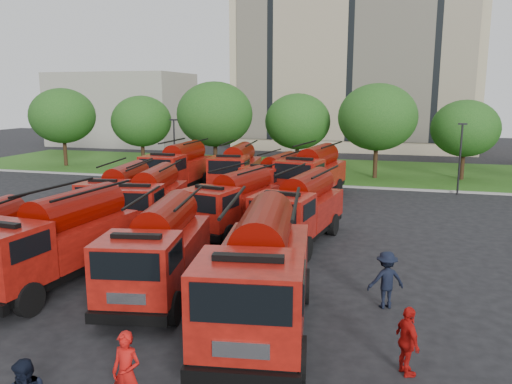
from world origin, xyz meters
The scene contains 28 objects.
ground centered at (0.00, 0.00, 0.00)m, with size 140.00×140.00×0.00m, color black.
lawn centered at (0.00, 26.00, 0.06)m, with size 70.00×16.00×0.12m, color #275015.
curb centered at (0.00, 17.90, 0.07)m, with size 70.00×0.30×0.14m, color gray.
apartment_building centered at (2.00, 47.94, 12.50)m, with size 30.00×14.18×25.00m.
side_building centered at (-30.00, 44.00, 5.00)m, with size 18.00×12.00×10.00m, color gray.
tree_0 centered at (-24.00, 22.00, 5.02)m, with size 6.30×6.30×7.70m.
tree_1 centered at (-16.00, 23.00, 4.55)m, with size 5.71×5.71×6.98m.
tree_2 centered at (-8.00, 21.50, 5.35)m, with size 6.72×6.72×8.22m.
tree_3 centered at (-1.00, 24.00, 4.68)m, with size 5.88×5.88×7.19m.
tree_4 centered at (6.00, 22.50, 5.22)m, with size 6.55×6.55×8.01m.
tree_5 centered at (13.00, 23.50, 4.35)m, with size 5.46×5.46×6.68m.
lamp_post_0 centered at (-10.00, 17.20, 2.90)m, with size 0.60×0.25×5.11m.
lamp_post_1 centered at (12.00, 17.20, 2.90)m, with size 0.60×0.25×5.11m.
fire_truck_1 centered at (-4.74, -5.11, 1.70)m, with size 3.26×7.64×3.38m.
fire_truck_2 centered at (-0.59, -4.91, 1.62)m, with size 3.62×7.40×3.22m.
fire_truck_3 centered at (3.64, -6.70, 1.83)m, with size 3.88×8.29×3.63m.
fire_truck_4 centered at (-7.47, 4.23, 1.56)m, with size 3.29×7.07×3.10m.
fire_truck_5 centered at (-5.05, 3.15, 1.60)m, with size 3.48×7.27×3.18m.
fire_truck_6 centered at (-0.57, 3.74, 1.57)m, with size 3.74×7.21×3.13m.
fire_truck_7 centered at (3.16, 2.62, 1.66)m, with size 3.55×7.53×3.29m.
fire_truck_8 centered at (-7.85, 13.10, 1.77)m, with size 2.88×7.76×3.53m.
fire_truck_9 centered at (-3.68, 14.08, 1.72)m, with size 3.30×7.71×3.41m.
fire_truck_10 centered at (-0.25, 11.90, 1.54)m, with size 3.36×7.00×3.06m.
fire_truck_11 centered at (2.15, 12.81, 1.81)m, with size 3.96×8.23×3.59m.
firefighter_2 centered at (7.93, -8.26, 0.00)m, with size 1.08×0.61×1.84m, color #AF100D.
firefighter_3 centered at (7.33, -4.14, 0.00)m, with size 1.27×0.65×1.96m, color black.
firefighter_4 centered at (-8.90, -1.59, 0.00)m, with size 0.93×0.61×1.90m, color black.
firefighter_5 centered at (2.25, 3.62, 0.00)m, with size 1.40×0.61×1.51m, color black.
Camera 1 is at (7.30, -20.56, 7.09)m, focal length 35.00 mm.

